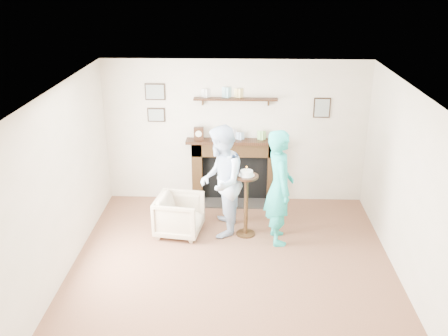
{
  "coord_description": "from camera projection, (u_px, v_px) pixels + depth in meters",
  "views": [
    {
      "loc": [
        0.09,
        -5.69,
        3.89
      ],
      "look_at": [
        -0.14,
        0.9,
        1.23
      ],
      "focal_mm": 40.0,
      "sensor_mm": 36.0,
      "label": 1
    }
  ],
  "objects": [
    {
      "name": "pedestal_table",
      "position": [
        246.0,
        193.0,
        7.55
      ],
      "size": [
        0.36,
        0.36,
        1.14
      ],
      "color": "black",
      "rests_on": "ground"
    },
    {
      "name": "man",
      "position": [
        221.0,
        232.0,
        7.89
      ],
      "size": [
        0.69,
        0.87,
        1.74
      ],
      "primitive_type": "imported",
      "rotation": [
        0.0,
        0.0,
        -1.61
      ],
      "color": "silver",
      "rests_on": "ground"
    },
    {
      "name": "ground",
      "position": [
        232.0,
        277.0,
        6.73
      ],
      "size": [
        5.0,
        5.0,
        0.0
      ],
      "primitive_type": "plane",
      "color": "brown",
      "rests_on": "ground"
    },
    {
      "name": "armchair",
      "position": [
        180.0,
        233.0,
        7.85
      ],
      "size": [
        0.78,
        0.77,
        0.63
      ],
      "primitive_type": "imported",
      "rotation": [
        0.0,
        0.0,
        1.42
      ],
      "color": "tan",
      "rests_on": "ground"
    },
    {
      "name": "room_shell",
      "position": [
        234.0,
        147.0,
        6.76
      ],
      "size": [
        4.54,
        5.02,
        2.52
      ],
      "color": "beige",
      "rests_on": "ground"
    },
    {
      "name": "woman",
      "position": [
        277.0,
        239.0,
        7.66
      ],
      "size": [
        0.51,
        0.7,
        1.76
      ],
      "primitive_type": "imported",
      "rotation": [
        0.0,
        0.0,
        1.71
      ],
      "color": "#20B7AC",
      "rests_on": "ground"
    }
  ]
}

